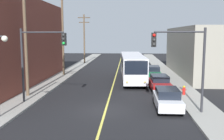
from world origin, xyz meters
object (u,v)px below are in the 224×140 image
at_px(traffic_signal_right_corner, 182,54).
at_px(fire_hydrant, 184,90).
at_px(parked_car_red, 159,83).
at_px(parked_car_white, 167,99).
at_px(utility_pole_far, 84,36).
at_px(city_bus, 132,66).
at_px(parked_car_green, 153,72).
at_px(utility_pole_near, 25,29).
at_px(traffic_signal_left_corner, 40,52).
at_px(utility_pole_mid, 63,28).

xyz_separation_m(traffic_signal_right_corner, fire_hydrant, (1.44, 5.48, -3.72)).
height_order(parked_car_red, fire_hydrant, parked_car_red).
relative_size(parked_car_white, utility_pole_far, 0.47).
distance_m(city_bus, parked_car_green, 3.36).
xyz_separation_m(parked_car_red, utility_pole_near, (-12.29, -3.43, 5.32)).
distance_m(utility_pole_far, fire_hydrant, 30.24).
bearing_deg(utility_pole_near, traffic_signal_right_corner, -18.25).
xyz_separation_m(utility_pole_far, traffic_signal_left_corner, (1.46, -29.88, -1.01)).
bearing_deg(utility_pole_mid, city_bus, -18.73).
bearing_deg(parked_car_red, fire_hydrant, -47.64).
bearing_deg(utility_pole_far, traffic_signal_right_corner, -69.00).
xyz_separation_m(parked_car_white, utility_pole_mid, (-11.90, 15.70, 5.74)).
relative_size(parked_car_green, utility_pole_far, 0.48).
xyz_separation_m(city_bus, parked_car_green, (2.72, 1.72, -0.98)).
distance_m(parked_car_red, utility_pole_mid, 16.17).
relative_size(utility_pole_mid, fire_hydrant, 14.04).
relative_size(utility_pole_far, traffic_signal_right_corner, 1.56).
xyz_separation_m(parked_car_white, parked_car_green, (0.25, 14.22, 0.00)).
height_order(parked_car_red, parked_car_green, same).
distance_m(parked_car_green, utility_pole_mid, 13.52).
relative_size(parked_car_green, traffic_signal_left_corner, 0.74).
bearing_deg(traffic_signal_right_corner, parked_car_white, 125.34).
height_order(utility_pole_far, traffic_signal_right_corner, utility_pole_far).
height_order(utility_pole_mid, utility_pole_far, utility_pole_mid).
distance_m(city_bus, fire_hydrant, 9.40).
height_order(parked_car_green, traffic_signal_right_corner, traffic_signal_right_corner).
distance_m(city_bus, parked_car_white, 12.78).
relative_size(parked_car_white, parked_car_green, 0.99).
height_order(city_bus, traffic_signal_left_corner, traffic_signal_left_corner).
height_order(city_bus, utility_pole_mid, utility_pole_mid).
bearing_deg(traffic_signal_right_corner, utility_pole_mid, 127.05).
height_order(parked_car_red, utility_pole_mid, utility_pole_mid).
xyz_separation_m(city_bus, traffic_signal_right_corner, (3.21, -13.56, 2.49)).
bearing_deg(utility_pole_near, fire_hydrant, 4.96).
distance_m(utility_pole_far, traffic_signal_right_corner, 34.30).
bearing_deg(utility_pole_near, parked_car_green, 41.78).
bearing_deg(utility_pole_far, parked_car_red, -64.28).
height_order(utility_pole_near, fire_hydrant, utility_pole_near).
distance_m(parked_car_green, fire_hydrant, 9.99).
distance_m(utility_pole_far, traffic_signal_left_corner, 29.93).
relative_size(parked_car_white, traffic_signal_right_corner, 0.74).
relative_size(city_bus, fire_hydrant, 14.57).
xyz_separation_m(utility_pole_near, fire_hydrant, (14.29, 1.24, -5.58)).
bearing_deg(parked_car_red, utility_pole_mid, 143.07).
bearing_deg(parked_car_red, utility_pole_far, 115.72).
bearing_deg(utility_pole_far, utility_pole_mid, -91.36).
bearing_deg(utility_pole_mid, parked_car_white, -52.84).
relative_size(parked_car_green, utility_pole_near, 0.41).
relative_size(traffic_signal_left_corner, fire_hydrant, 7.14).
height_order(parked_car_white, utility_pole_mid, utility_pole_mid).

